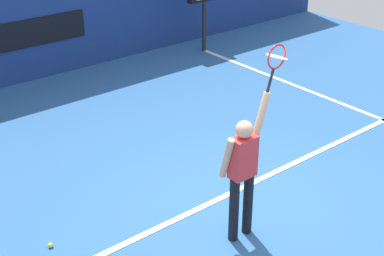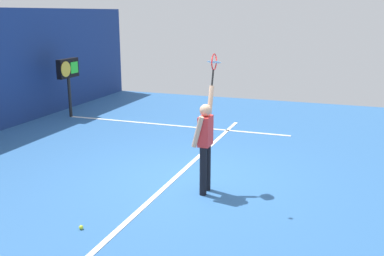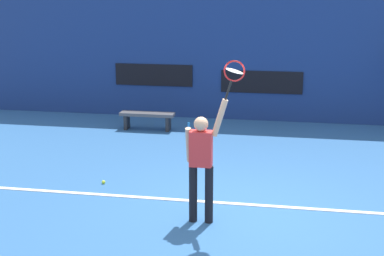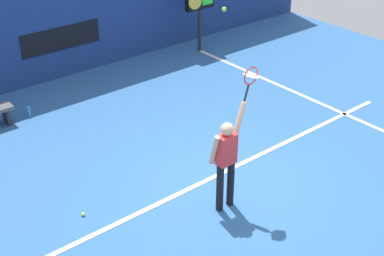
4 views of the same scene
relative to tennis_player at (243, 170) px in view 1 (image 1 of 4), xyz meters
The scene contains 8 objects.
ground_plane 1.25m from the tennis_player, 43.33° to the left, with size 18.00×18.00×0.00m, color #2D609E.
back_wall 7.07m from the tennis_player, 85.63° to the left, with size 18.00×0.20×3.42m, color navy.
sponsor_banner_center 6.91m from the tennis_player, 85.56° to the left, with size 2.20×0.03×0.60m, color black.
court_baseline 1.39m from the tennis_player, 56.14° to the left, with size 10.00×0.10×0.01m, color white.
court_sideline 5.27m from the tennis_player, 28.95° to the left, with size 0.10×7.00×0.01m, color white.
tennis_player is the anchor object (origin of this frame).
tennis_racket 1.43m from the tennis_player, ahead, with size 0.39×0.27×0.63m.
spare_ball 2.66m from the tennis_player, 146.81° to the left, with size 0.07×0.07×0.07m, color #CCE033.
Camera 1 is at (-4.83, -4.76, 4.62)m, focal length 52.33 mm.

